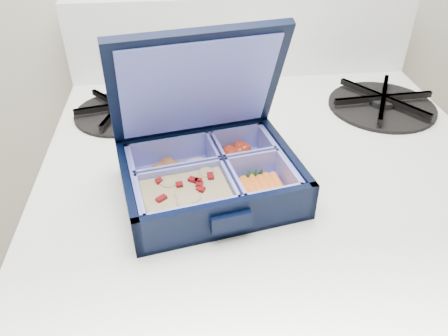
{
  "coord_description": "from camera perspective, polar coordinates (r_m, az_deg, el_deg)",
  "views": [
    {
      "loc": [
        -0.45,
        1.13,
        1.34
      ],
      "look_at": [
        -0.4,
        1.58,
        1.01
      ],
      "focal_mm": 35.0,
      "sensor_mm": 36.0,
      "label": 1
    }
  ],
  "objects": [
    {
      "name": "fork",
      "position": [
        0.7,
        -2.43,
        4.96
      ],
      "size": [
        0.12,
        0.19,
        0.01
      ],
      "primitive_type": null,
      "rotation": [
        0.0,
        0.0,
        -0.49
      ],
      "color": "silver",
      "rests_on": "stove"
    },
    {
      "name": "burner_grate",
      "position": [
        0.81,
        20.03,
        8.28
      ],
      "size": [
        0.19,
        0.19,
        0.03
      ],
      "primitive_type": "cylinder",
      "rotation": [
        0.0,
        0.0,
        0.07
      ],
      "color": "black",
      "rests_on": "stove"
    },
    {
      "name": "burner_grate_rear",
      "position": [
        0.76,
        -13.34,
        7.46
      ],
      "size": [
        0.19,
        0.19,
        0.02
      ],
      "primitive_type": "cylinder",
      "rotation": [
        0.0,
        0.0,
        0.21
      ],
      "color": "black",
      "rests_on": "stove"
    },
    {
      "name": "bento_box",
      "position": [
        0.56,
        -1.83,
        -1.27
      ],
      "size": [
        0.25,
        0.21,
        0.05
      ],
      "primitive_type": null,
      "rotation": [
        0.0,
        0.0,
        0.19
      ],
      "color": "black",
      "rests_on": "stove"
    }
  ]
}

